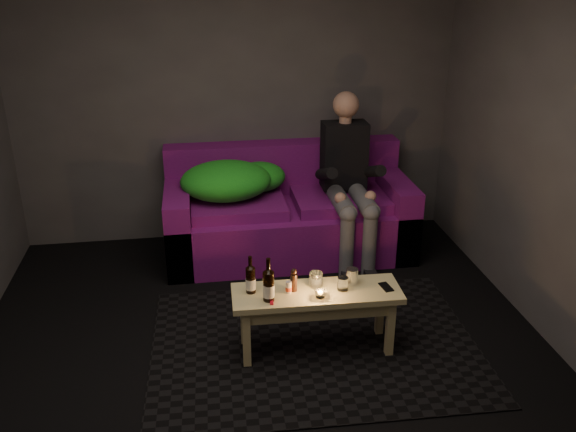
% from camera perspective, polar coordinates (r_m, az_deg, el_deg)
% --- Properties ---
extents(floor, '(4.50, 4.50, 0.00)m').
position_cam_1_polar(floor, '(4.13, -1.84, -14.51)').
color(floor, black).
rests_on(floor, ground).
extents(room, '(4.50, 4.50, 4.50)m').
position_cam_1_polar(room, '(3.83, -3.02, 9.90)').
color(room, silver).
rests_on(room, ground).
extents(rug, '(2.31, 1.71, 0.01)m').
position_cam_1_polar(rug, '(4.38, 2.47, -11.87)').
color(rug, black).
rests_on(rug, floor).
extents(sofa, '(2.18, 0.98, 0.94)m').
position_cam_1_polar(sofa, '(5.57, -0.03, 0.11)').
color(sofa, '#6B0E6E').
rests_on(sofa, floor).
extents(green_blanket, '(0.96, 0.65, 0.33)m').
position_cam_1_polar(green_blanket, '(5.38, -5.34, 3.35)').
color(green_blanket, '#1C9B22').
rests_on(green_blanket, sofa).
extents(person, '(0.39, 0.90, 1.45)m').
position_cam_1_polar(person, '(5.36, 5.66, 3.78)').
color(person, black).
rests_on(person, sofa).
extents(coffee_table, '(1.14, 0.39, 0.46)m').
position_cam_1_polar(coffee_table, '(4.14, 2.69, -8.01)').
color(coffee_table, '#D7C57D').
rests_on(coffee_table, rug).
extents(beer_bottle_a, '(0.07, 0.07, 0.27)m').
position_cam_1_polar(beer_bottle_a, '(4.04, -3.52, -5.92)').
color(beer_bottle_a, black).
rests_on(beer_bottle_a, coffee_table).
extents(beer_bottle_b, '(0.08, 0.08, 0.30)m').
position_cam_1_polar(beer_bottle_b, '(3.94, -1.83, -6.47)').
color(beer_bottle_b, black).
rests_on(beer_bottle_b, coffee_table).
extents(salt_shaker, '(0.05, 0.05, 0.08)m').
position_cam_1_polar(salt_shaker, '(4.05, 0.06, -6.68)').
color(salt_shaker, silver).
rests_on(salt_shaker, coffee_table).
extents(pepper_mill, '(0.06, 0.06, 0.12)m').
position_cam_1_polar(pepper_mill, '(4.07, 0.54, -6.24)').
color(pepper_mill, black).
rests_on(pepper_mill, coffee_table).
extents(tumbler_back, '(0.10, 0.10, 0.11)m').
position_cam_1_polar(tumbler_back, '(4.12, 2.62, -5.97)').
color(tumbler_back, white).
rests_on(tumbler_back, coffee_table).
extents(tealight, '(0.06, 0.06, 0.05)m').
position_cam_1_polar(tealight, '(4.02, 3.04, -7.27)').
color(tealight, white).
rests_on(tealight, coffee_table).
extents(tumbler_front, '(0.08, 0.08, 0.09)m').
position_cam_1_polar(tumbler_front, '(4.10, 5.16, -6.32)').
color(tumbler_front, white).
rests_on(tumbler_front, coffee_table).
extents(steel_cup, '(0.10, 0.10, 0.11)m').
position_cam_1_polar(steel_cup, '(4.18, 6.01, -5.63)').
color(steel_cup, silver).
rests_on(steel_cup, coffee_table).
extents(smartphone, '(0.08, 0.13, 0.01)m').
position_cam_1_polar(smartphone, '(4.18, 9.15, -6.57)').
color(smartphone, black).
rests_on(smartphone, coffee_table).
extents(red_lighter, '(0.03, 0.08, 0.01)m').
position_cam_1_polar(red_lighter, '(3.97, -1.54, -7.96)').
color(red_lighter, red).
rests_on(red_lighter, coffee_table).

